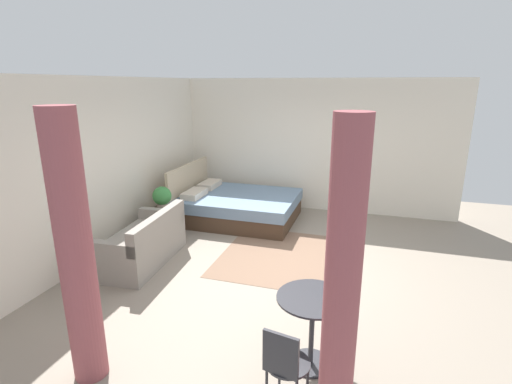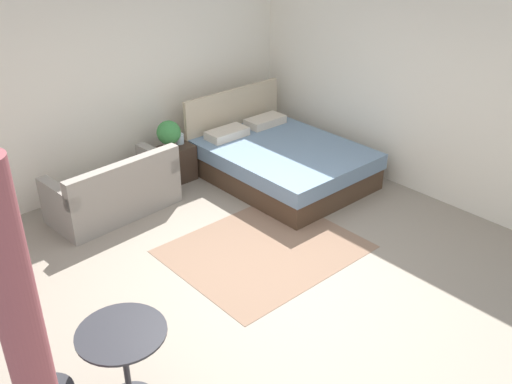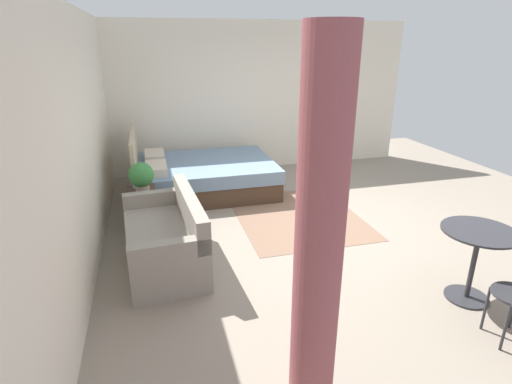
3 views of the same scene
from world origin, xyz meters
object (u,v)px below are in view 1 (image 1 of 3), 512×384
at_px(vase, 165,201).
at_px(couch, 143,245).
at_px(nightstand, 165,221).
at_px(cafe_chair_near_window, 285,363).
at_px(potted_plant, 162,197).
at_px(balcony_table, 312,318).
at_px(bed, 236,206).

bearing_deg(vase, couch, -165.99).
distance_m(nightstand, cafe_chair_near_window, 4.43).
height_order(couch, cafe_chair_near_window, cafe_chair_near_window).
xyz_separation_m(nightstand, potted_plant, (-0.10, -0.03, 0.49)).
bearing_deg(cafe_chair_near_window, potted_plant, 43.12).
xyz_separation_m(potted_plant, cafe_chair_near_window, (-3.16, -2.96, -0.24)).
bearing_deg(balcony_table, bed, 29.73).
relative_size(bed, vase, 15.87).
xyz_separation_m(couch, cafe_chair_near_window, (-2.14, -2.73, 0.22)).
xyz_separation_m(vase, cafe_chair_near_window, (-3.38, -3.04, -0.09)).
distance_m(vase, cafe_chair_near_window, 4.55).
xyz_separation_m(bed, potted_plant, (-1.24, 0.94, 0.46)).
relative_size(vase, balcony_table, 0.19).
height_order(bed, cafe_chair_near_window, bed).
bearing_deg(bed, potted_plant, 142.68).
bearing_deg(balcony_table, potted_plant, 50.85).
distance_m(potted_plant, vase, 0.28).
bearing_deg(bed, couch, 162.63).
bearing_deg(couch, nightstand, 13.11).
xyz_separation_m(vase, balcony_table, (-2.73, -3.16, -0.07)).
height_order(couch, balcony_table, couch).
xyz_separation_m(bed, vase, (-1.02, 1.02, 0.30)).
xyz_separation_m(couch, balcony_table, (-1.48, -2.85, 0.23)).
distance_m(couch, nightstand, 1.16).
bearing_deg(vase, cafe_chair_near_window, -138.08).
bearing_deg(nightstand, bed, -40.48).
height_order(bed, nightstand, bed).
distance_m(couch, vase, 1.32).
xyz_separation_m(couch, nightstand, (1.13, 0.26, -0.03)).
bearing_deg(couch, cafe_chair_near_window, -128.09).
bearing_deg(nightstand, cafe_chair_near_window, -137.51).
relative_size(potted_plant, vase, 2.89).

